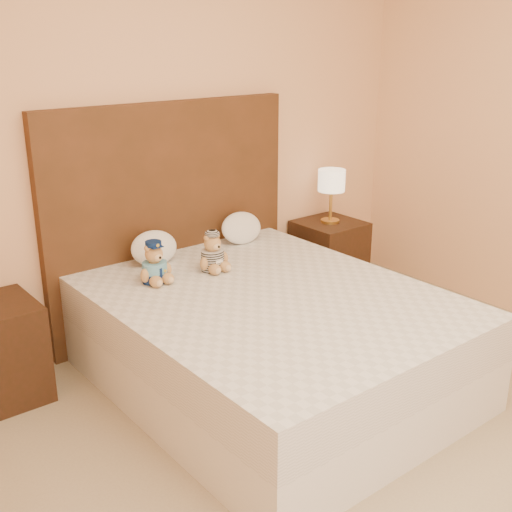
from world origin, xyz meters
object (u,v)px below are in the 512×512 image
Objects in this scene: nightstand_right at (329,257)px; pillow_left at (154,246)px; teddy_police at (154,262)px; bed at (270,340)px; pillow_right at (241,226)px; lamp at (332,183)px; teddy_prisoner at (213,252)px.

pillow_left reaches higher than nightstand_right.
pillow_left is (0.16, 0.28, -0.01)m from teddy_police.
bed is at bearing -73.86° from pillow_left.
nightstand_right is 1.54m from pillow_left.
bed is 1.01m from pillow_right.
nightstand_right is 1.38× the size of lamp.
pillow_right is at bearing 15.74° from teddy_police.
nightstand_right is at bearing 10.91° from teddy_prisoner.
teddy_police is at bearing -171.38° from lamp.
teddy_police reaches higher than bed.
lamp is 1.33m from teddy_prisoner.
pillow_right is (-0.82, 0.03, 0.39)m from nightstand_right.
teddy_prisoner is (0.37, -0.04, -0.00)m from teddy_police.
pillow_right is (-0.82, 0.03, -0.19)m from lamp.
pillow_right reaches higher than bed.
bed is at bearing -117.63° from pillow_right.
teddy_police reaches higher than nightstand_right.
pillow_left is at bearing 178.85° from nightstand_right.
nightstand_right is 0.57m from lamp.
lamp is 1.29× the size of pillow_left.
pillow_right reaches higher than pillow_left.
teddy_prisoner is at bearing -167.03° from nightstand_right.
pillow_right is at bearing 32.94° from teddy_prisoner.
teddy_police is at bearing -161.44° from pillow_right.
teddy_prisoner is 0.75× the size of pillow_left.
teddy_police is 1.04× the size of teddy_prisoner.
nightstand_right is at bearing -2.11° from pillow_right.
teddy_prisoner is at bearing -56.97° from pillow_left.
lamp is 1.27× the size of pillow_right.
nightstand_right is 1.77× the size of pillow_left.
bed is 3.64× the size of nightstand_right.
teddy_prisoner is at bearing -9.69° from teddy_police.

